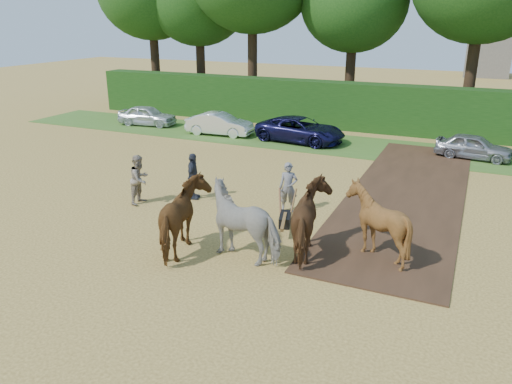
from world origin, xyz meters
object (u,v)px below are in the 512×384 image
(spectator_near, at_px, (140,179))
(plough_team, at_px, (281,220))
(spectator_far, at_px, (193,176))
(parked_cars, at_px, (417,141))

(spectator_near, height_order, plough_team, plough_team)
(spectator_far, bearing_deg, parked_cars, -50.41)
(plough_team, bearing_deg, spectator_far, 147.76)
(spectator_near, bearing_deg, parked_cars, -37.52)
(spectator_far, relative_size, plough_team, 0.25)
(spectator_far, distance_m, parked_cars, 13.20)
(spectator_near, distance_m, plough_team, 6.96)
(spectator_far, xyz_separation_m, plough_team, (5.03, -3.17, 0.19))
(plough_team, xyz_separation_m, parked_cars, (2.32, 14.14, -0.43))
(spectator_near, bearing_deg, spectator_far, -53.63)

